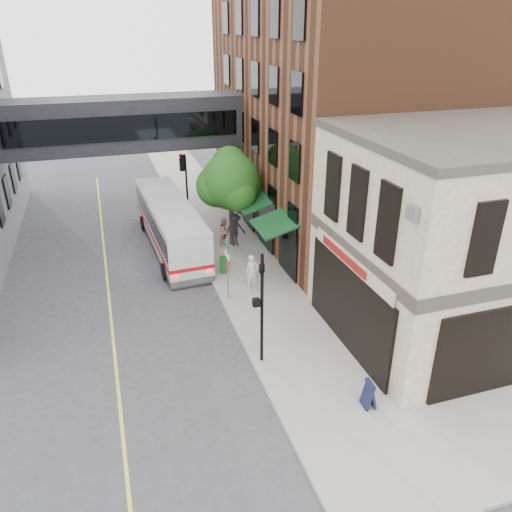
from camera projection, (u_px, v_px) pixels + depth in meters
ground at (269, 399)px, 17.47m from camera, size 120.00×120.00×0.00m
sidewalk_main at (225, 239)px, 30.05m from camera, size 4.00×60.00×0.15m
corner_building at (466, 237)px, 19.85m from camera, size 10.19×8.12×8.45m
brick_building at (345, 112)px, 30.13m from camera, size 13.76×18.00×14.00m
skyway_bridge at (123, 124)px, 29.38m from camera, size 14.00×3.18×3.00m
traffic_signal_near at (261, 296)px, 18.02m from camera, size 0.44×0.22×4.60m
traffic_signal_far at (184, 176)px, 30.76m from camera, size 0.53×0.28×4.50m
street_sign_pole at (228, 264)px, 22.78m from camera, size 0.08×0.75×3.00m
street_tree at (230, 181)px, 27.79m from camera, size 3.80×3.20×5.60m
lane_marking at (108, 288)px, 24.72m from camera, size 0.12×40.00×0.01m
bus at (170, 223)px, 28.40m from camera, size 2.88×10.39×2.77m
pedestrian_a at (252, 272)px, 24.01m from camera, size 0.65×0.43×1.76m
pedestrian_b at (225, 232)px, 28.75m from camera, size 1.02×0.98×1.66m
pedestrian_c at (235, 229)px, 28.69m from camera, size 1.33×0.87×1.93m
newspaper_box at (224, 265)px, 25.77m from camera, size 0.49×0.46×0.86m
sandwich_board at (369, 394)px, 16.74m from camera, size 0.38×0.57×0.98m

